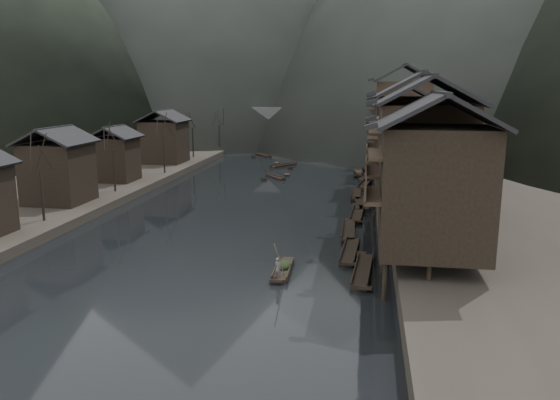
# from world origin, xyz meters

# --- Properties ---
(water) EXTENTS (300.00, 300.00, 0.00)m
(water) POSITION_xyz_m (0.00, 0.00, 0.00)
(water) COLOR black
(water) RESTS_ON ground
(right_bank) EXTENTS (40.00, 200.00, 1.80)m
(right_bank) POSITION_xyz_m (35.00, 40.00, 0.90)
(right_bank) COLOR #2D2823
(right_bank) RESTS_ON ground
(left_bank) EXTENTS (40.00, 200.00, 1.20)m
(left_bank) POSITION_xyz_m (-35.00, 40.00, 0.60)
(left_bank) COLOR #2D2823
(left_bank) RESTS_ON ground
(stilt_houses) EXTENTS (9.00, 67.60, 16.46)m
(stilt_houses) POSITION_xyz_m (17.28, 19.13, 8.85)
(stilt_houses) COLOR black
(stilt_houses) RESTS_ON ground
(left_houses) EXTENTS (8.10, 53.20, 8.73)m
(left_houses) POSITION_xyz_m (-20.50, 20.12, 5.66)
(left_houses) COLOR black
(left_houses) RESTS_ON left_bank
(bare_trees) EXTENTS (3.87, 73.70, 7.75)m
(bare_trees) POSITION_xyz_m (-17.00, 24.01, 6.75)
(bare_trees) COLOR black
(bare_trees) RESTS_ON left_bank
(moored_sampans) EXTENTS (3.12, 60.74, 0.47)m
(moored_sampans) POSITION_xyz_m (12.16, 20.65, 0.20)
(moored_sampans) COLOR black
(moored_sampans) RESTS_ON water
(midriver_boats) EXTENTS (10.51, 43.12, 0.45)m
(midriver_boats) POSITION_xyz_m (-3.55, 54.13, 0.20)
(midriver_boats) COLOR black
(midriver_boats) RESTS_ON water
(stone_bridge) EXTENTS (40.00, 6.00, 9.00)m
(stone_bridge) POSITION_xyz_m (-0.00, 72.00, 5.11)
(stone_bridge) COLOR #4C4C4F
(stone_bridge) RESTS_ON ground
(hero_sampan) EXTENTS (1.29, 5.38, 0.44)m
(hero_sampan) POSITION_xyz_m (6.91, -6.24, 0.20)
(hero_sampan) COLOR black
(hero_sampan) RESTS_ON water
(cargo_heap) EXTENTS (1.18, 1.54, 0.71)m
(cargo_heap) POSITION_xyz_m (6.92, -5.99, 0.79)
(cargo_heap) COLOR black
(cargo_heap) RESTS_ON hero_sampan
(boatman) EXTENTS (0.67, 0.64, 1.55)m
(boatman) POSITION_xyz_m (6.84, -8.11, 1.21)
(boatman) COLOR slate
(boatman) RESTS_ON hero_sampan
(bamboo_pole) EXTENTS (0.63, 2.10, 3.55)m
(bamboo_pole) POSITION_xyz_m (7.04, -8.11, 3.76)
(bamboo_pole) COLOR #8C7A51
(bamboo_pole) RESTS_ON boatman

